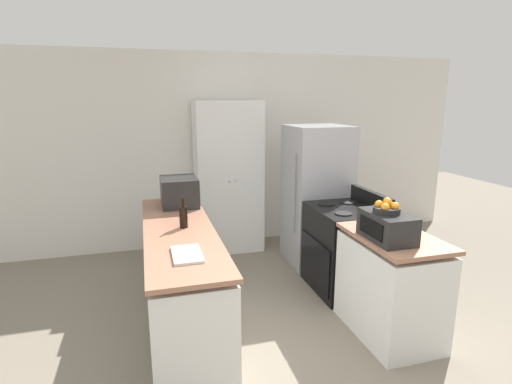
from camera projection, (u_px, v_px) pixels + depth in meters
The scene contains 11 objects.
wall_back at pixel (227, 151), 5.49m from camera, with size 7.00×0.06×2.60m.
counter_left at pixel (181, 277), 3.59m from camera, with size 0.60×2.26×0.90m.
counter_right at pixel (390, 287), 3.41m from camera, with size 0.60×0.91×0.90m.
pantry_cabinet at pixel (228, 177), 5.27m from camera, with size 0.86×0.53×1.98m.
stove at pixel (344, 248), 4.23m from camera, with size 0.66×0.79×1.06m.
refrigerator at pixel (316, 195), 4.88m from camera, with size 0.72×0.70×1.69m.
microwave at pixel (179, 192), 4.20m from camera, with size 0.38×0.44×0.30m.
wine_bottle at pixel (183, 216), 3.49m from camera, with size 0.07×0.07×0.27m.
toaster_oven at pixel (387, 226), 3.18m from camera, with size 0.29×0.46×0.22m.
fruit_bowl at pixel (387, 208), 3.14m from camera, with size 0.21×0.21×0.13m.
cutting_board at pixel (187, 254), 2.88m from camera, with size 0.21×0.35×0.02m.
Camera 1 is at (-1.11, -2.15, 2.00)m, focal length 28.00 mm.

